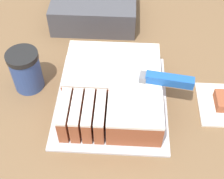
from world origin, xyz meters
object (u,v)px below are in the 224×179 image
cake (113,88)px  coffee_cup (26,69)px  storage_box (95,7)px  cake_board (112,100)px  knife (157,79)px

cake → coffee_cup: size_ratio=2.41×
coffee_cup → storage_box: 0.33m
cake_board → knife: 0.13m
cake_board → cake: 0.04m
cake_board → coffee_cup: coffee_cup is taller
cake → storage_box: storage_box is taller
knife → storage_box: size_ratio=1.08×
cake_board → cake: bearing=49.8°
cake_board → knife: bearing=-0.6°
coffee_cup → storage_box: coffee_cup is taller
knife → storage_box: bearing=-54.4°
cake_board → knife: knife is taller
cake → knife: (0.10, -0.00, 0.05)m
cake_board → coffee_cup: bearing=168.4°
knife → storage_box: 0.38m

